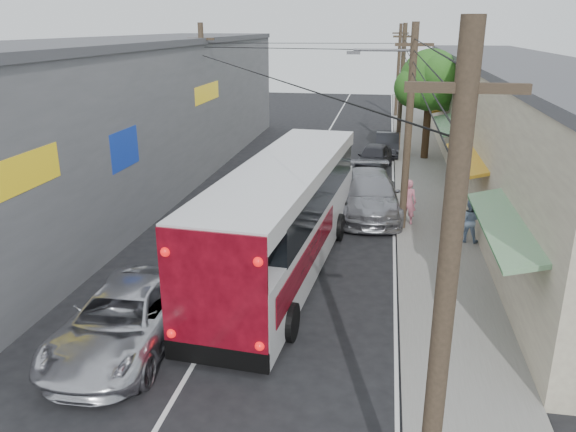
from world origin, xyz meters
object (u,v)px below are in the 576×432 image
object	(u,v)px
jeepney	(124,319)
parked_car_far	(387,144)
parked_suv	(369,194)
pedestrian_near	(408,202)
coach_bus	(286,215)
parked_car_mid	(374,157)
pedestrian_far	(469,220)

from	to	relation	value
jeepney	parked_car_far	world-z (taller)	jeepney
jeepney	parked_suv	xyz separation A→B (m)	(5.77, 11.95, 0.11)
pedestrian_near	parked_car_far	bearing A→B (deg)	-75.08
coach_bus	parked_car_mid	size ratio (longest dim) A/B	3.03
jeepney	parked_suv	world-z (taller)	parked_suv
parked_car_mid	pedestrian_near	size ratio (longest dim) A/B	2.27
coach_bus	parked_car_mid	bearing A→B (deg)	84.57
coach_bus	parked_car_far	distance (m)	18.77
parked_car_far	pedestrian_far	xyz separation A→B (m)	(3.08, -15.17, 0.27)
coach_bus	parked_car_far	world-z (taller)	coach_bus
parked_suv	pedestrian_near	bearing A→B (deg)	-46.07
jeepney	parked_car_mid	distance (m)	20.81
parked_suv	parked_car_mid	world-z (taller)	parked_suv
pedestrian_near	pedestrian_far	xyz separation A→B (m)	(2.20, -1.68, -0.10)
jeepney	pedestrian_near	distance (m)	12.89
coach_bus	jeepney	xyz separation A→B (m)	(-3.18, -5.63, -1.11)
coach_bus	jeepney	size ratio (longest dim) A/B	2.29
parked_car_mid	pedestrian_near	distance (m)	9.56
jeepney	parked_car_far	xyz separation A→B (m)	(6.49, 24.06, -0.10)
parked_car_mid	pedestrian_far	bearing A→B (deg)	-63.41
pedestrian_far	coach_bus	bearing A→B (deg)	37.81
jeepney	parked_car_mid	xyz separation A→B (m)	(5.77, 20.00, -0.06)
parked_car_mid	parked_car_far	distance (m)	4.13
parked_suv	pedestrian_far	size ratio (longest dim) A/B	3.70
pedestrian_far	parked_car_mid	bearing A→B (deg)	-60.36
parked_suv	pedestrian_far	world-z (taller)	parked_suv
coach_bus	pedestrian_near	bearing A→B (deg)	54.51
parked_car_far	parked_suv	bearing A→B (deg)	-93.14
jeepney	parked_car_far	size ratio (longest dim) A/B	1.36
parked_car_mid	pedestrian_far	distance (m)	11.74
jeepney	parked_car_mid	size ratio (longest dim) A/B	1.32
coach_bus	parked_car_far	bearing A→B (deg)	84.61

